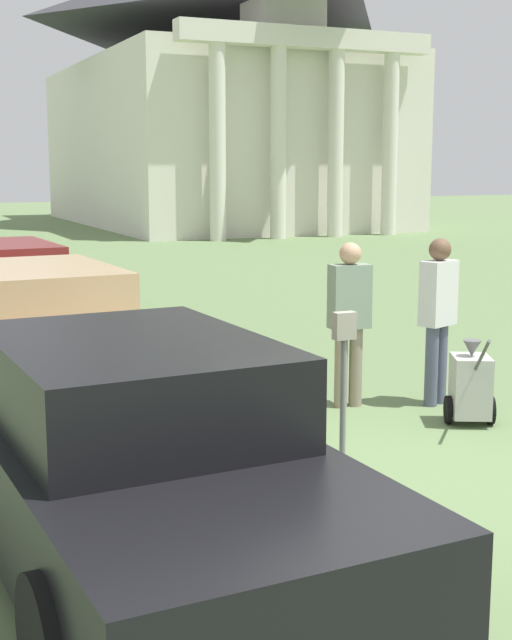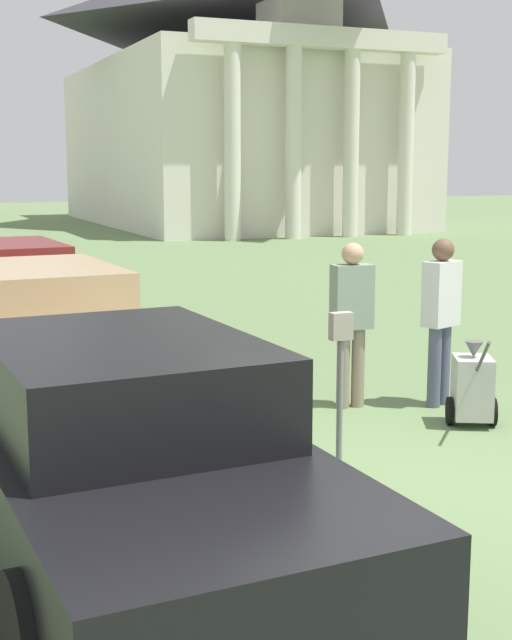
% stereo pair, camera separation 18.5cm
% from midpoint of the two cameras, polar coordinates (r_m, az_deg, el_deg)
% --- Properties ---
extents(ground_plane, '(120.00, 120.00, 0.00)m').
position_cam_midpoint_polar(ground_plane, '(7.21, 8.25, -10.76)').
color(ground_plane, '#607A4C').
extents(parked_car_black, '(2.10, 5.08, 1.48)m').
position_cam_midpoint_polar(parked_car_black, '(5.86, -9.29, -8.54)').
color(parked_car_black, black).
rests_on(parked_car_black, ground_plane).
extents(parked_car_tan, '(2.14, 5.04, 1.55)m').
position_cam_midpoint_polar(parked_car_tan, '(9.36, -14.96, -1.57)').
color(parked_car_tan, tan).
rests_on(parked_car_tan, ground_plane).
extents(parking_meter, '(0.18, 0.09, 1.38)m').
position_cam_midpoint_polar(parking_meter, '(7.15, 4.90, -2.82)').
color(parking_meter, slate).
rests_on(parking_meter, ground_plane).
extents(person_worker, '(0.43, 0.25, 1.75)m').
position_cam_midpoint_polar(person_worker, '(9.35, 5.43, 0.39)').
color(person_worker, gray).
rests_on(person_worker, ground_plane).
extents(person_supervisor, '(0.47, 0.36, 1.78)m').
position_cam_midpoint_polar(person_supervisor, '(9.57, 11.02, 0.61)').
color(person_supervisor, '#515670').
rests_on(person_supervisor, ground_plane).
extents(equipment_cart, '(0.63, 0.97, 1.00)m').
position_cam_midpoint_polar(equipment_cart, '(9.02, 12.99, -4.13)').
color(equipment_cart, '#B2B2AD').
rests_on(equipment_cart, ground_plane).
extents(church, '(11.61, 18.50, 22.20)m').
position_cam_midpoint_polar(church, '(40.44, -2.71, 14.64)').
color(church, silver).
rests_on(church, ground_plane).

